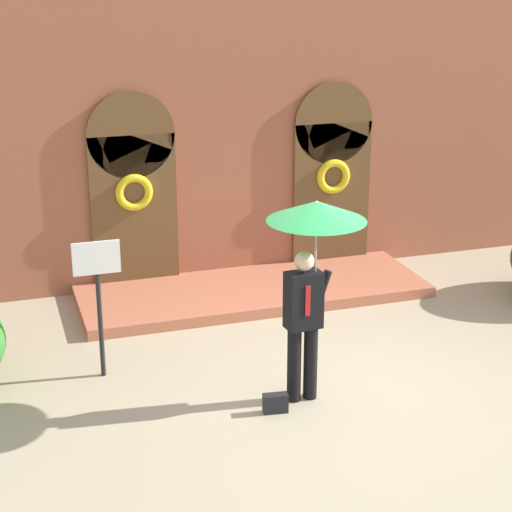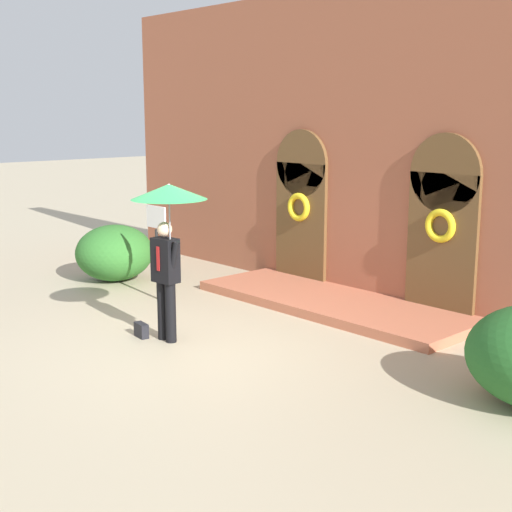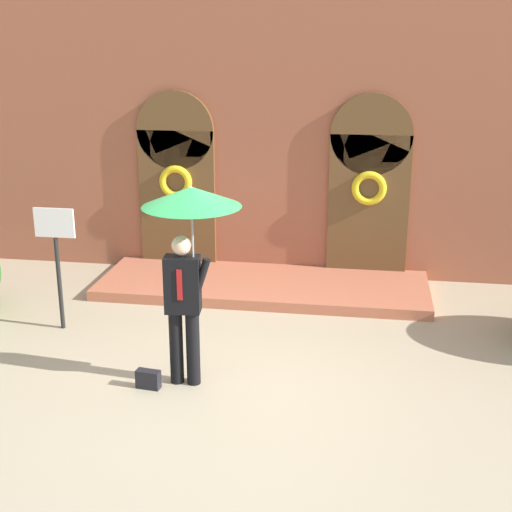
% 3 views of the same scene
% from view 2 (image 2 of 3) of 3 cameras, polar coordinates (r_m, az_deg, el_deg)
% --- Properties ---
extents(ground_plane, '(80.00, 80.00, 0.00)m').
position_cam_2_polar(ground_plane, '(10.62, -4.93, -7.08)').
color(ground_plane, tan).
extents(building_facade, '(14.00, 2.30, 5.60)m').
position_cam_2_polar(building_facade, '(13.04, 9.58, 8.25)').
color(building_facade, '#9E563D').
rests_on(building_facade, ground).
extents(person_with_umbrella, '(1.10, 1.10, 2.36)m').
position_cam_2_polar(person_with_umbrella, '(10.35, -7.04, 3.29)').
color(person_with_umbrella, black).
rests_on(person_with_umbrella, ground).
extents(handbag, '(0.29, 0.16, 0.22)m').
position_cam_2_polar(handbag, '(11.03, -9.16, -5.88)').
color(handbag, black).
rests_on(handbag, ground).
extents(sign_post, '(0.56, 0.06, 1.72)m').
position_cam_2_polar(sign_post, '(12.98, -7.95, 1.55)').
color(sign_post, black).
rests_on(sign_post, ground).
extents(shrub_left, '(1.51, 1.58, 1.14)m').
position_cam_2_polar(shrub_left, '(14.74, -11.26, 0.26)').
color(shrub_left, '#2D6B28').
rests_on(shrub_left, ground).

